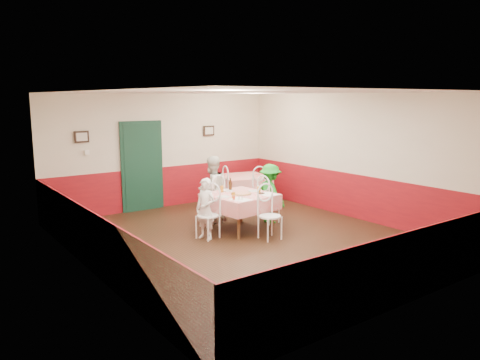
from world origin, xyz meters
TOP-DOWN VIEW (x-y plane):
  - floor at (0.00, 0.00)m, footprint 7.00×7.00m
  - ceiling at (0.00, 0.00)m, footprint 7.00×7.00m
  - back_wall at (0.00, 3.50)m, footprint 6.00×0.10m
  - front_wall at (0.00, -3.50)m, footprint 6.00×0.10m
  - left_wall at (-3.00, 0.00)m, footprint 0.10×7.00m
  - right_wall at (3.00, 0.00)m, footprint 0.10×7.00m
  - wainscot_back at (0.00, 3.48)m, footprint 6.00×0.03m
  - wainscot_front at (0.00, -3.48)m, footprint 6.00×0.03m
  - wainscot_left at (-2.98, 0.00)m, footprint 0.03×7.00m
  - wainscot_right at (2.98, 0.00)m, footprint 0.03×7.00m
  - door at (-0.60, 3.45)m, footprint 0.96×0.06m
  - picture_left at (-2.00, 3.45)m, footprint 0.32×0.03m
  - picture_right at (1.30, 3.45)m, footprint 0.32×0.03m
  - thermostat at (-1.90, 3.45)m, footprint 0.10×0.03m
  - main_table at (0.28, 0.65)m, footprint 1.36×1.36m
  - second_table at (1.68, 2.43)m, footprint 1.32×1.32m
  - chair_left at (-0.57, 0.55)m, footprint 0.51×0.51m
  - chair_right at (1.12, 0.75)m, footprint 0.47×0.47m
  - chair_far at (0.18, 1.49)m, footprint 0.47×0.47m
  - chair_near at (0.38, -0.20)m, footprint 0.45×0.45m
  - chair_second_a at (0.93, 2.43)m, footprint 0.50×0.50m
  - chair_second_b at (1.68, 1.68)m, footprint 0.50×0.50m
  - pizza at (0.29, 0.63)m, footprint 0.45×0.45m
  - plate_left at (-0.17, 0.59)m, footprint 0.28×0.28m
  - plate_right at (0.68, 0.69)m, footprint 0.28×0.28m
  - plate_far at (0.25, 1.08)m, footprint 0.28×0.28m
  - glass_a at (-0.08, 0.37)m, footprint 0.08×0.08m
  - glass_b at (0.65, 0.50)m, footprint 0.08×0.08m
  - glass_c at (0.08, 1.02)m, footprint 0.08×0.08m
  - beer_bottle at (0.34, 1.07)m, footprint 0.07×0.07m
  - shaker_a at (-0.07, 0.20)m, footprint 0.04×0.04m
  - shaker_b at (-0.02, 0.16)m, footprint 0.04×0.04m
  - shaker_c at (-0.16, 0.25)m, footprint 0.04×0.04m
  - menu_left at (-0.03, 0.21)m, footprint 0.39×0.46m
  - menu_right at (0.72, 0.31)m, footprint 0.33×0.43m
  - wallet at (0.63, 0.40)m, footprint 0.12×0.10m
  - diner_left at (-0.62, 0.54)m, footprint 0.41×0.50m
  - diner_far at (0.17, 1.54)m, footprint 0.78×0.65m
  - diner_right at (1.17, 0.76)m, footprint 0.48×0.83m

SIDE VIEW (x-z plane):
  - floor at x=0.00m, z-range 0.00..0.00m
  - main_table at x=0.28m, z-range -0.01..0.76m
  - second_table at x=1.68m, z-range -0.01..0.76m
  - chair_left at x=-0.57m, z-range 0.00..0.90m
  - chair_right at x=1.12m, z-range 0.00..0.90m
  - chair_far at x=0.18m, z-range 0.00..0.90m
  - chair_near at x=0.38m, z-range 0.00..0.90m
  - chair_second_a at x=0.93m, z-range 0.00..0.90m
  - chair_second_b at x=1.68m, z-range 0.00..0.90m
  - wainscot_back at x=0.00m, z-range 0.00..1.00m
  - wainscot_front at x=0.00m, z-range 0.00..1.00m
  - wainscot_left at x=-2.98m, z-range 0.00..1.00m
  - wainscot_right at x=2.98m, z-range 0.00..1.00m
  - diner_left at x=-0.62m, z-range 0.00..1.19m
  - diner_right at x=1.17m, z-range 0.00..1.29m
  - diner_far at x=0.17m, z-range 0.00..1.46m
  - menu_left at x=-0.03m, z-range 0.76..0.76m
  - menu_right at x=0.72m, z-range 0.76..0.76m
  - plate_left at x=-0.17m, z-range 0.76..0.77m
  - plate_right at x=0.68m, z-range 0.76..0.77m
  - plate_far at x=0.25m, z-range 0.76..0.77m
  - wallet at x=0.63m, z-range 0.76..0.78m
  - pizza at x=0.29m, z-range 0.76..0.79m
  - shaker_a at x=-0.07m, z-range 0.76..0.85m
  - shaker_b at x=-0.02m, z-range 0.76..0.85m
  - shaker_c at x=-0.16m, z-range 0.76..0.85m
  - glass_a at x=-0.08m, z-range 0.76..0.88m
  - glass_b at x=0.65m, z-range 0.76..0.89m
  - glass_c at x=0.08m, z-range 0.76..0.90m
  - beer_bottle at x=0.34m, z-range 0.76..1.00m
  - door at x=-0.60m, z-range 0.00..2.10m
  - back_wall at x=0.00m, z-range 0.00..2.80m
  - front_wall at x=0.00m, z-range 0.00..2.80m
  - left_wall at x=-3.00m, z-range 0.00..2.80m
  - right_wall at x=3.00m, z-range 0.00..2.80m
  - thermostat at x=-1.90m, z-range 1.45..1.55m
  - picture_left at x=-2.00m, z-range 1.72..1.98m
  - picture_right at x=1.30m, z-range 1.72..1.98m
  - ceiling at x=0.00m, z-range 2.80..2.80m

